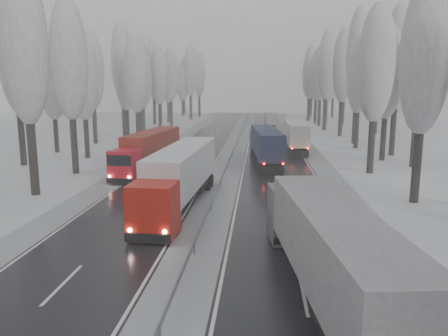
# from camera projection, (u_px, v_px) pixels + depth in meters

# --- Properties ---
(ground) EXTENTS (260.00, 260.00, 0.00)m
(ground) POSITION_uv_depth(u_px,v_px,m) (180.00, 289.00, 18.84)
(ground) COLOR white
(ground) RESTS_ON ground
(carriageway_right) EXTENTS (7.50, 200.00, 0.03)m
(carriageway_right) POSITION_uv_depth(u_px,v_px,m) (277.00, 166.00, 47.82)
(carriageway_right) COLOR black
(carriageway_right) RESTS_ON ground
(carriageway_left) EXTENTS (7.50, 200.00, 0.03)m
(carriageway_left) POSITION_uv_depth(u_px,v_px,m) (182.00, 165.00, 48.65)
(carriageway_left) COLOR black
(carriageway_left) RESTS_ON ground
(median_slush) EXTENTS (3.00, 200.00, 0.04)m
(median_slush) POSITION_uv_depth(u_px,v_px,m) (229.00, 166.00, 48.23)
(median_slush) COLOR #A8ABB0
(median_slush) RESTS_ON ground
(shoulder_right) EXTENTS (2.40, 200.00, 0.04)m
(shoulder_right) POSITION_uv_depth(u_px,v_px,m) (322.00, 167.00, 47.43)
(shoulder_right) COLOR #A8ABB0
(shoulder_right) RESTS_ON ground
(shoulder_left) EXTENTS (2.40, 200.00, 0.04)m
(shoulder_left) POSITION_uv_depth(u_px,v_px,m) (138.00, 164.00, 49.04)
(shoulder_left) COLOR #A8ABB0
(shoulder_left) RESTS_ON ground
(median_guardrail) EXTENTS (0.12, 200.00, 0.76)m
(median_guardrail) POSITION_uv_depth(u_px,v_px,m) (229.00, 160.00, 48.12)
(median_guardrail) COLOR slate
(median_guardrail) RESTS_ON ground
(tree_16) EXTENTS (3.60, 3.60, 16.53)m
(tree_16) POSITION_uv_depth(u_px,v_px,m) (426.00, 57.00, 31.05)
(tree_16) COLOR black
(tree_16) RESTS_ON ground
(tree_18) EXTENTS (3.60, 3.60, 16.58)m
(tree_18) POSITION_uv_depth(u_px,v_px,m) (376.00, 65.00, 42.22)
(tree_18) COLOR black
(tree_18) RESTS_ON ground
(tree_19) EXTENTS (3.60, 3.60, 14.57)m
(tree_19) POSITION_uv_depth(u_px,v_px,m) (419.00, 79.00, 45.94)
(tree_19) COLOR black
(tree_19) RESTS_ON ground
(tree_20) EXTENTS (3.60, 3.60, 15.71)m
(tree_20) POSITION_uv_depth(u_px,v_px,m) (388.00, 73.00, 50.02)
(tree_20) COLOR black
(tree_20) RESTS_ON ground
(tree_21) EXTENTS (3.60, 3.60, 18.62)m
(tree_21) POSITION_uv_depth(u_px,v_px,m) (398.00, 59.00, 53.42)
(tree_21) COLOR black
(tree_21) RESTS_ON ground
(tree_22) EXTENTS (3.60, 3.60, 15.86)m
(tree_22) POSITION_uv_depth(u_px,v_px,m) (360.00, 75.00, 60.30)
(tree_22) COLOR black
(tree_22) RESTS_ON ground
(tree_23) EXTENTS (3.60, 3.60, 13.55)m
(tree_23) POSITION_uv_depth(u_px,v_px,m) (397.00, 86.00, 63.99)
(tree_23) COLOR black
(tree_23) RESTS_ON ground
(tree_24) EXTENTS (3.60, 3.60, 20.49)m
(tree_24) POSITION_uv_depth(u_px,v_px,m) (359.00, 55.00, 65.00)
(tree_24) COLOR black
(tree_24) RESTS_ON ground
(tree_25) EXTENTS (3.60, 3.60, 19.44)m
(tree_25) POSITION_uv_depth(u_px,v_px,m) (398.00, 61.00, 68.49)
(tree_25) COLOR black
(tree_25) RESTS_ON ground
(tree_26) EXTENTS (3.60, 3.60, 18.78)m
(tree_26) POSITION_uv_depth(u_px,v_px,m) (343.00, 66.00, 75.27)
(tree_26) COLOR black
(tree_26) RESTS_ON ground
(tree_27) EXTENTS (3.60, 3.60, 17.62)m
(tree_27) POSITION_uv_depth(u_px,v_px,m) (379.00, 71.00, 78.75)
(tree_27) COLOR black
(tree_27) RESTS_ON ground
(tree_28) EXTENTS (3.60, 3.60, 19.62)m
(tree_28) POSITION_uv_depth(u_px,v_px,m) (327.00, 66.00, 85.73)
(tree_28) COLOR black
(tree_28) RESTS_ON ground
(tree_29) EXTENTS (3.60, 3.60, 18.11)m
(tree_29) POSITION_uv_depth(u_px,v_px,m) (360.00, 72.00, 89.24)
(tree_29) COLOR black
(tree_29) RESTS_ON ground
(tree_30) EXTENTS (3.60, 3.60, 17.86)m
(tree_30) POSITION_uv_depth(u_px,v_px,m) (321.00, 73.00, 95.47)
(tree_30) COLOR black
(tree_30) RESTS_ON ground
(tree_31) EXTENTS (3.60, 3.60, 18.58)m
(tree_31) POSITION_uv_depth(u_px,v_px,m) (345.00, 72.00, 98.84)
(tree_31) COLOR black
(tree_31) RESTS_ON ground
(tree_32) EXTENTS (3.60, 3.60, 17.33)m
(tree_32) POSITION_uv_depth(u_px,v_px,m) (317.00, 76.00, 102.89)
(tree_32) COLOR black
(tree_32) RESTS_ON ground
(tree_33) EXTENTS (3.60, 3.60, 14.33)m
(tree_33) POSITION_uv_depth(u_px,v_px,m) (327.00, 84.00, 106.91)
(tree_33) COLOR black
(tree_33) RESTS_ON ground
(tree_34) EXTENTS (3.60, 3.60, 17.63)m
(tree_34) POSITION_uv_depth(u_px,v_px,m) (309.00, 76.00, 109.89)
(tree_34) COLOR black
(tree_34) RESTS_ON ground
(tree_35) EXTENTS (3.60, 3.60, 18.25)m
(tree_35) POSITION_uv_depth(u_px,v_px,m) (344.00, 74.00, 113.00)
(tree_35) COLOR black
(tree_35) RESTS_ON ground
(tree_36) EXTENTS (3.60, 3.60, 20.23)m
(tree_36) POSITION_uv_depth(u_px,v_px,m) (311.00, 70.00, 119.12)
(tree_36) COLOR black
(tree_36) RESTS_ON ground
(tree_37) EXTENTS (3.60, 3.60, 16.37)m
(tree_37) POSITION_uv_depth(u_px,v_px,m) (334.00, 80.00, 122.94)
(tree_37) COLOR black
(tree_37) RESTS_ON ground
(tree_38) EXTENTS (3.60, 3.60, 17.97)m
(tree_38) POSITION_uv_depth(u_px,v_px,m) (312.00, 77.00, 129.61)
(tree_38) COLOR black
(tree_38) RESTS_ON ground
(tree_39) EXTENTS (3.60, 3.60, 16.19)m
(tree_39) POSITION_uv_depth(u_px,v_px,m) (320.00, 81.00, 133.51)
(tree_39) COLOR black
(tree_39) RESTS_ON ground
(tree_56) EXTENTS (3.60, 3.60, 18.12)m
(tree_56) POSITION_uv_depth(u_px,v_px,m) (24.00, 46.00, 33.26)
(tree_56) COLOR black
(tree_56) RESTS_ON ground
(tree_58) EXTENTS (3.60, 3.60, 17.21)m
(tree_58) POSITION_uv_depth(u_px,v_px,m) (69.00, 60.00, 42.08)
(tree_58) COLOR black
(tree_58) RESTS_ON ground
(tree_59) EXTENTS (3.60, 3.60, 18.41)m
(tree_59) POSITION_uv_depth(u_px,v_px,m) (15.00, 56.00, 46.47)
(tree_59) COLOR black
(tree_59) RESTS_ON ground
(tree_60) EXTENTS (3.60, 3.60, 14.84)m
(tree_60) POSITION_uv_depth(u_px,v_px,m) (83.00, 78.00, 52.00)
(tree_60) COLOR black
(tree_60) RESTS_ON ground
(tree_61) EXTENTS (3.60, 3.60, 13.95)m
(tree_61) POSITION_uv_depth(u_px,v_px,m) (52.00, 83.00, 56.49)
(tree_61) COLOR black
(tree_61) RESTS_ON ground
(tree_62) EXTENTS (3.60, 3.60, 16.04)m
(tree_62) POSITION_uv_depth(u_px,v_px,m) (136.00, 74.00, 60.90)
(tree_62) COLOR black
(tree_62) RESTS_ON ground
(tree_63) EXTENTS (3.60, 3.60, 16.88)m
(tree_63) POSITION_uv_depth(u_px,v_px,m) (92.00, 71.00, 65.35)
(tree_63) COLOR black
(tree_63) RESTS_ON ground
(tree_64) EXTENTS (3.60, 3.60, 15.42)m
(tree_64) POSITION_uv_depth(u_px,v_px,m) (126.00, 78.00, 70.12)
(tree_64) COLOR black
(tree_64) RESTS_ON ground
(tree_65) EXTENTS (3.60, 3.60, 19.48)m
(tree_65) POSITION_uv_depth(u_px,v_px,m) (122.00, 63.00, 73.71)
(tree_65) COLOR black
(tree_65) RESTS_ON ground
(tree_66) EXTENTS (3.60, 3.60, 15.23)m
(tree_66) POSITION_uv_depth(u_px,v_px,m) (142.00, 80.00, 79.57)
(tree_66) COLOR black
(tree_66) RESTS_ON ground
(tree_67) EXTENTS (3.60, 3.60, 17.09)m
(tree_67) POSITION_uv_depth(u_px,v_px,m) (140.00, 74.00, 83.38)
(tree_67) COLOR black
(tree_67) RESTS_ON ground
(tree_68) EXTENTS (3.60, 3.60, 16.65)m
(tree_68) POSITION_uv_depth(u_px,v_px,m) (159.00, 76.00, 85.91)
(tree_68) COLOR black
(tree_68) RESTS_ON ground
(tree_69) EXTENTS (3.60, 3.60, 19.35)m
(tree_69) POSITION_uv_depth(u_px,v_px,m) (140.00, 68.00, 89.90)
(tree_69) COLOR black
(tree_69) RESTS_ON ground
(tree_70) EXTENTS (3.60, 3.60, 17.09)m
(tree_70) POSITION_uv_depth(u_px,v_px,m) (170.00, 76.00, 95.71)
(tree_70) COLOR black
(tree_70) RESTS_ON ground
(tree_71) EXTENTS (3.60, 3.60, 19.61)m
(tree_71) POSITION_uv_depth(u_px,v_px,m) (153.00, 69.00, 99.71)
(tree_71) COLOR black
(tree_71) RESTS_ON ground
(tree_72) EXTENTS (3.60, 3.60, 15.11)m
(tree_72) POSITION_uv_depth(u_px,v_px,m) (168.00, 82.00, 105.31)
(tree_72) COLOR black
(tree_72) RESTS_ON ground
(tree_73) EXTENTS (3.60, 3.60, 17.22)m
(tree_73) POSITION_uv_depth(u_px,v_px,m) (160.00, 77.00, 109.21)
(tree_73) COLOR black
(tree_73) RESTS_ON ground
(tree_74) EXTENTS (3.60, 3.60, 19.68)m
(tree_74) POSITION_uv_depth(u_px,v_px,m) (190.00, 71.00, 115.04)
(tree_74) COLOR black
(tree_74) RESTS_ON ground
(tree_75) EXTENTS (3.60, 3.60, 18.60)m
(tree_75) POSITION_uv_depth(u_px,v_px,m) (160.00, 74.00, 119.81)
(tree_75) COLOR black
(tree_75) RESTS_ON ground
(tree_76) EXTENTS (3.60, 3.60, 18.55)m
(tree_76) POSITION_uv_depth(u_px,v_px,m) (199.00, 75.00, 124.29)
(tree_76) COLOR black
(tree_76) RESTS_ON ground
(tree_77) EXTENTS (3.60, 3.60, 14.32)m
(tree_77) POSITION_uv_depth(u_px,v_px,m) (182.00, 85.00, 129.15)
(tree_77) COLOR black
(tree_77) RESTS_ON ground
(tree_78) EXTENTS (3.60, 3.60, 19.55)m
(tree_78) POSITION_uv_depth(u_px,v_px,m) (190.00, 73.00, 130.91)
(tree_78) COLOR black
(tree_78) RESTS_ON ground
(tree_79) EXTENTS (3.60, 3.60, 17.07)m
(tree_79) POSITION_uv_depth(u_px,v_px,m) (184.00, 79.00, 135.34)
(tree_79) COLOR black
(tree_79) RESTS_ON ground
(truck_grey_tarp) EXTENTS (4.40, 16.06, 4.08)m
(truck_grey_tarp) POSITION_uv_depth(u_px,v_px,m) (326.00, 244.00, 17.54)
(truck_grey_tarp) COLOR #47474C
(truck_grey_tarp) RESTS_ON ground
(truck_blue_box) EXTENTS (3.86, 15.61, 3.97)m
(truck_blue_box) POSITION_uv_depth(u_px,v_px,m) (265.00, 143.00, 49.34)
(truck_blue_box) COLOR #1C1D48
(truck_blue_box) RESTS_ON ground
(truck_cream_box) EXTENTS (2.48, 15.55, 3.98)m
(truck_cream_box) POSITION_uv_depth(u_px,v_px,m) (295.00, 133.00, 59.69)
(truck_cream_box) COLOR gray
(truck_cream_box) RESTS_ON ground
(box_truck_distant) EXTENTS (2.70, 7.50, 2.75)m
(box_truck_distant) POSITION_uv_depth(u_px,v_px,m) (270.00, 118.00, 101.64)
(box_truck_distant) COLOR #AAADB1
(box_truck_distant) RESTS_ON ground
(truck_red_white) EXTENTS (3.45, 16.63, 4.24)m
(truck_red_white) POSITION_uv_depth(u_px,v_px,m) (181.00, 173.00, 31.30)
(truck_red_white) COLOR #B11509
(truck_red_white) RESTS_ON ground
(truck_red_red) EXTENTS (3.78, 15.42, 3.92)m
(truck_red_red) POSITION_uv_depth(u_px,v_px,m) (149.00, 148.00, 45.84)
(truck_red_red) COLOR red
(truck_red_red) RESTS_ON ground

